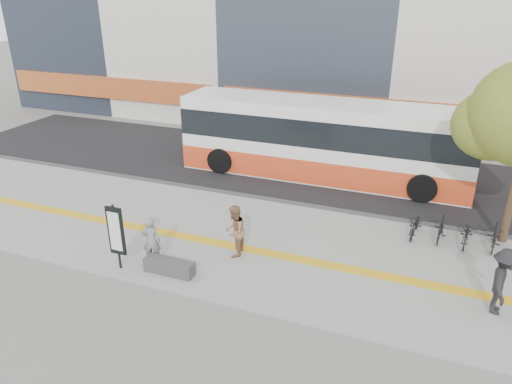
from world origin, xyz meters
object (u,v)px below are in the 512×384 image
at_px(bus, 323,142).
at_px(pedestrian_tan, 235,231).
at_px(bench, 169,267).
at_px(signboard, 116,232).
at_px(seated_woman, 151,241).
at_px(pedestrian_dark, 503,282).

distance_m(bus, pedestrian_tan, 8.07).
distance_m(bench, signboard, 1.94).
bearing_deg(signboard, bench, 10.81).
relative_size(bus, seated_woman, 8.11).
xyz_separation_m(signboard, bus, (4.00, 10.01, 0.32)).
xyz_separation_m(seated_woman, pedestrian_tan, (2.26, 1.38, 0.08)).
xyz_separation_m(signboard, pedestrian_tan, (3.06, 2.03, -0.41)).
bearing_deg(seated_woman, bench, 136.25).
height_order(bench, pedestrian_tan, pedestrian_tan).
relative_size(seated_woman, pedestrian_tan, 0.91).
height_order(signboard, pedestrian_tan, signboard).
bearing_deg(seated_woman, pedestrian_dark, 166.17).
bearing_deg(pedestrian_dark, bus, 46.13).
bearing_deg(bench, seated_woman, 156.90).
height_order(signboard, seated_woman, signboard).
bearing_deg(bench, pedestrian_dark, 9.46).
distance_m(seated_woman, pedestrian_dark, 10.17).
xyz_separation_m(pedestrian_tan, pedestrian_dark, (7.84, -0.17, 0.08)).
bearing_deg(bench, signboard, -169.19).
distance_m(pedestrian_tan, pedestrian_dark, 7.84).
bearing_deg(bench, bus, 76.11).
bearing_deg(bench, pedestrian_tan, 49.77).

